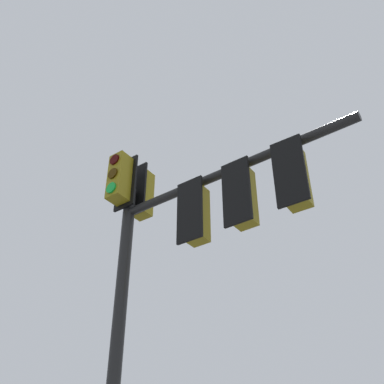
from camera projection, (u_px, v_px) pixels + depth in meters
The scene contains 1 object.
signal_mast_assembly at pixel (172, 247), 7.10m from camera, with size 3.53×3.03×7.30m.
Camera 1 is at (-6.96, 1.44, 1.86)m, focal length 45.00 mm.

